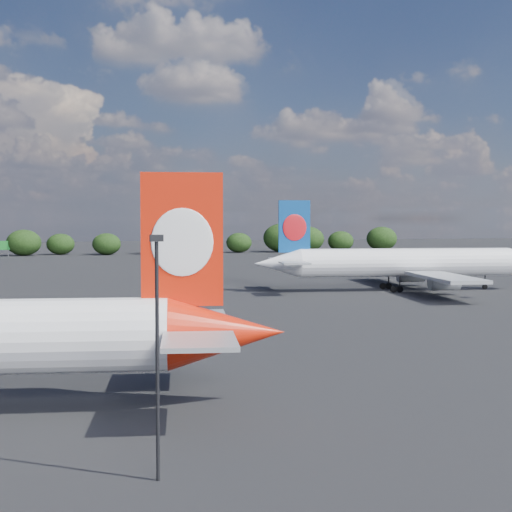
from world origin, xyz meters
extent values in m
plane|color=black|center=(0.00, 60.00, 0.00)|extent=(500.00, 500.00, 0.00)
cone|color=red|center=(10.84, -1.07, 4.25)|extent=(7.37, 5.23, 4.25)
cube|color=red|center=(8.32, -0.69, 9.70)|extent=(4.69, 1.13, 7.66)
ellipsoid|color=white|center=(8.28, -0.94, 9.55)|extent=(3.56, 0.71, 3.91)
ellipsoid|color=white|center=(8.36, -0.43, 9.55)|extent=(3.56, 0.71, 3.91)
cube|color=#9DA0A5|center=(8.45, -5.44, 4.59)|extent=(4.56, 5.62, 0.26)
cube|color=#9DA0A5|center=(9.87, 3.81, 4.59)|extent=(4.56, 5.62, 0.26)
cylinder|color=white|center=(51.12, 57.25, 4.27)|extent=(32.77, 8.14, 4.27)
sphere|color=white|center=(67.25, 55.30, 4.27)|extent=(4.76, 4.76, 4.27)
cone|color=white|center=(31.60, 59.60, 4.27)|extent=(7.30, 5.06, 4.27)
cube|color=#0C458E|center=(34.14, 59.30, 9.75)|extent=(4.72, 0.99, 7.69)
ellipsoid|color=red|center=(34.11, 59.04, 9.59)|extent=(3.59, 0.60, 3.93)
ellipsoid|color=red|center=(34.17, 59.55, 9.59)|extent=(3.59, 0.60, 3.93)
cube|color=#9DA0A5|center=(32.73, 54.73, 4.62)|extent=(4.43, 5.55, 0.26)
cube|color=#9DA0A5|center=(33.86, 64.07, 4.62)|extent=(4.43, 5.55, 0.26)
cube|color=#9DA0A5|center=(51.48, 46.01, 2.91)|extent=(7.57, 17.64, 0.47)
cube|color=#9DA0A5|center=(54.15, 68.07, 2.91)|extent=(7.57, 17.64, 0.47)
cylinder|color=#9DA0A5|center=(53.69, 50.04, 1.80)|extent=(4.52, 2.80, 2.31)
cube|color=#9DA0A5|center=(53.69, 50.04, 2.39)|extent=(1.90, 0.48, 1.03)
cylinder|color=#9DA0A5|center=(55.33, 63.62, 1.80)|extent=(4.52, 2.80, 2.31)
cube|color=#9DA0A5|center=(55.33, 63.62, 2.39)|extent=(1.90, 0.48, 1.03)
cylinder|color=black|center=(49.11, 54.90, 1.28)|extent=(0.27, 0.27, 2.14)
cylinder|color=black|center=(49.11, 54.90, 0.47)|extent=(0.98, 0.49, 0.94)
cylinder|color=black|center=(48.18, 55.02, 0.47)|extent=(0.98, 0.49, 0.94)
cylinder|color=black|center=(49.73, 60.00, 1.28)|extent=(0.27, 0.27, 2.14)
cylinder|color=black|center=(49.73, 60.00, 0.47)|extent=(0.98, 0.49, 0.94)
cylinder|color=black|center=(48.80, 60.11, 0.47)|extent=(0.98, 0.49, 0.94)
cylinder|color=black|center=(63.85, 55.71, 1.24)|extent=(0.23, 0.23, 2.14)
cylinder|color=black|center=(63.85, 55.71, 0.38)|extent=(0.80, 0.39, 0.77)
cylinder|color=black|center=(5.54, -12.06, 4.97)|extent=(0.16, 0.16, 9.94)
cube|color=black|center=(5.54, -12.06, 10.09)|extent=(0.55, 0.30, 0.28)
cylinder|color=gray|center=(-15.50, 176.00, 1.00)|extent=(0.20, 0.20, 2.00)
cube|color=yellow|center=(12.00, 182.00, 4.00)|extent=(5.00, 0.30, 3.00)
cylinder|color=gray|center=(12.00, 182.00, 1.25)|extent=(0.30, 0.30, 2.50)
ellipsoid|color=black|center=(-11.35, 178.10, 3.85)|extent=(10.02, 8.48, 7.71)
ellipsoid|color=black|center=(-0.98, 181.85, 3.20)|extent=(8.32, 7.04, 6.40)
ellipsoid|color=black|center=(12.43, 176.99, 3.27)|extent=(8.51, 7.20, 6.55)
ellipsoid|color=black|center=(28.33, 178.07, 4.31)|extent=(11.19, 9.47, 8.61)
ellipsoid|color=black|center=(39.09, 180.12, 3.12)|extent=(8.11, 6.86, 6.24)
ellipsoid|color=black|center=(54.35, 181.37, 3.19)|extent=(8.29, 7.02, 6.38)
ellipsoid|color=black|center=(68.65, 181.43, 4.67)|extent=(12.14, 10.27, 9.34)
ellipsoid|color=black|center=(78.22, 182.65, 4.14)|extent=(10.75, 9.10, 8.27)
ellipsoid|color=black|center=(89.75, 182.67, 3.37)|extent=(8.77, 7.42, 6.75)
ellipsoid|color=black|center=(104.96, 183.34, 4.09)|extent=(10.62, 8.99, 8.17)
camera|label=1|loc=(2.17, -41.23, 10.88)|focal=50.00mm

